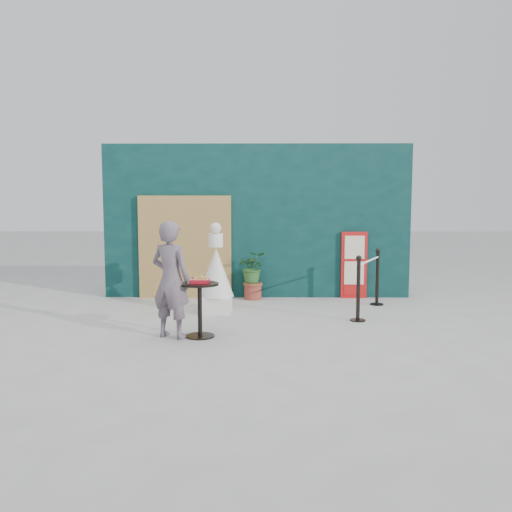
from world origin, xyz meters
The scene contains 10 objects.
ground centered at (0.00, 0.00, 0.00)m, with size 60.00×60.00×0.00m, color #ADAAA5.
back_wall centered at (0.00, 3.15, 1.50)m, with size 6.00×0.30×3.00m, color #092B2B.
bamboo_fence centered at (-1.40, 2.94, 1.00)m, with size 1.80×0.08×2.00m, color tan.
woman centered at (-1.14, -0.06, 0.80)m, with size 0.58×0.38×1.60m, color slate.
menu_board centered at (1.90, 2.95, 0.65)m, with size 0.50×0.07×1.30m.
statue centered at (-0.68, 1.59, 0.62)m, with size 0.59×0.59×1.52m.
cafe_table centered at (-0.76, -0.01, 0.50)m, with size 0.52×0.52×0.75m.
food_basket centered at (-0.76, -0.01, 0.79)m, with size 0.26×0.19×0.11m.
planter centered at (-0.07, 2.81, 0.54)m, with size 0.55×0.48×0.93m.
stanchion_barrier centered at (1.90, 1.62, 0.49)m, with size 0.84×1.54×1.03m.
Camera 1 is at (0.07, -6.73, 1.78)m, focal length 35.00 mm.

